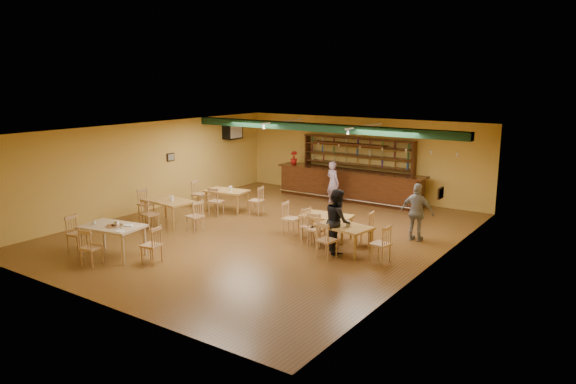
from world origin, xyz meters
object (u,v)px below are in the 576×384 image
Objects in this scene: dining_table_b at (327,227)px; bar_counter at (349,185)px; dining_table_d at (344,238)px; patron_bar at (333,183)px; patron_right_a at (338,221)px; dining_table_c at (169,212)px; near_table at (113,241)px; dining_table_a at (227,200)px.

bar_counter is at bearing 104.93° from dining_table_b.
bar_counter is 4.15× the size of dining_table_d.
patron_bar is 5.50m from patron_right_a.
dining_table_c is 1.01× the size of near_table.
near_table is 0.99× the size of patron_bar.
patron_right_a reaches higher than dining_table_b.
dining_table_c reaches higher than dining_table_a.
dining_table_b is at bearing 5.95° from patron_right_a.
dining_table_b is 1.16m from dining_table_d.
near_table is (0.83, -5.34, 0.05)m from dining_table_a.
patron_right_a is at bearing -51.31° from dining_table_b.
bar_counter is 3.84× the size of near_table.
bar_counter is at bearing 126.43° from dining_table_d.
dining_table_b is (1.84, -4.73, -0.22)m from bar_counter.
bar_counter is 4.15× the size of dining_table_a.
dining_table_d is at bearing -90.30° from patron_right_a.
patron_bar reaches higher than dining_table_d.
dining_table_a is 3.86m from patron_bar.
bar_counter is 3.49× the size of patron_right_a.
bar_counter is at bearing 45.86° from dining_table_a.
near_table is 5.76m from patron_right_a.
patron_right_a reaches higher than dining_table_d.
patron_bar is at bearing 41.36° from dining_table_a.
bar_counter is 4.21× the size of dining_table_b.
patron_right_a is at bearing -27.04° from dining_table_a.
dining_table_a is 0.84× the size of patron_right_a.
patron_right_a is (2.86, -4.70, 0.07)m from patron_bar.
dining_table_c is at bearing 100.50° from near_table.
dining_table_b is at bearing -68.76° from bar_counter.
patron_bar is at bearing 132.38° from dining_table_d.
patron_bar is (-2.06, 3.90, 0.42)m from dining_table_b.
dining_table_c is at bearing -163.58° from dining_table_d.
dining_table_c is 1.00× the size of patron_bar.
patron_right_a reaches higher than patron_bar.
dining_table_d is 0.93× the size of near_table.
dining_table_a is 4.62m from dining_table_b.
patron_right_a reaches higher than dining_table_c.
dining_table_b is at bearing -20.72° from dining_table_a.
bar_counter is 6.82m from dining_table_c.
dining_table_c is 0.92× the size of patron_right_a.
dining_table_d is 0.51m from patron_right_a.
dining_table_a is at bearing 172.49° from dining_table_d.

